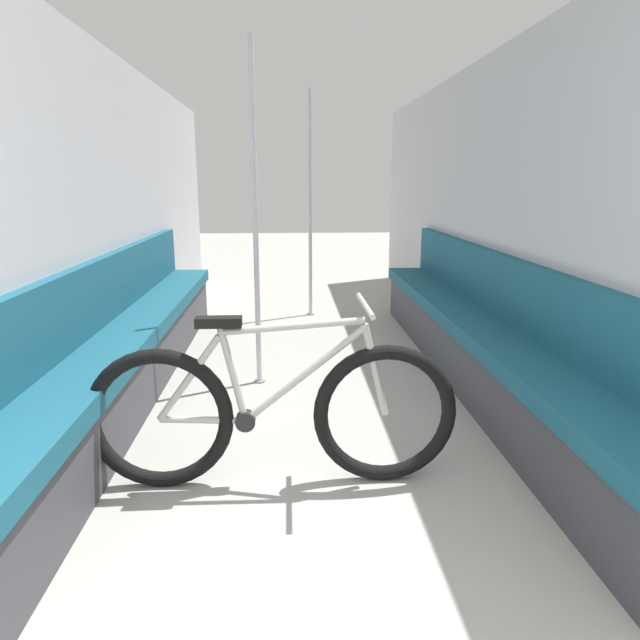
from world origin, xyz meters
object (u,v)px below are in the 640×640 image
Objects in this scene: grab_pole_near at (310,209)px; bench_seat_row_right at (479,342)px; bicycle at (273,413)px; grab_pole_far at (255,225)px; bench_seat_row_left at (129,347)px.

bench_seat_row_right is at bearing -64.49° from grab_pole_near.
bicycle is 0.75× the size of grab_pole_far.
bench_seat_row_left is at bearing -169.39° from grab_pole_far.
bicycle is at bearing -95.21° from grab_pole_near.
grab_pole_near reaches higher than bench_seat_row_left.
bench_seat_row_left is 2.66m from grab_pole_near.
bench_seat_row_left is at bearing -120.18° from grab_pole_near.
bench_seat_row_left is 1.15m from grab_pole_far.
grab_pole_near is at bearing 115.51° from bench_seat_row_right.
grab_pole_far is at bearing 174.02° from bench_seat_row_right.
bicycle is 3.52m from grab_pole_near.
bench_seat_row_right is 1.83m from bicycle.
bench_seat_row_left is 2.65× the size of bicycle.
grab_pole_near reaches higher than bench_seat_row_right.
bench_seat_row_left is at bearing 124.40° from bicycle.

